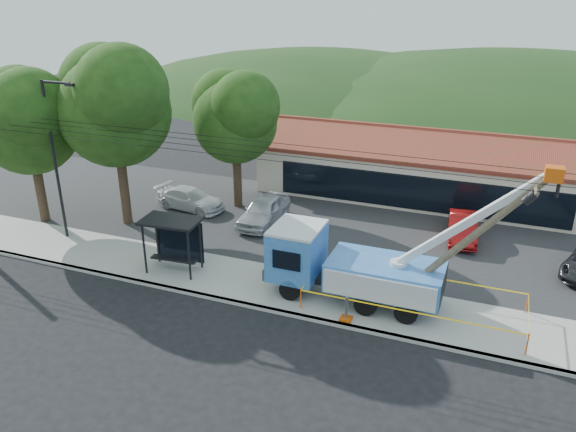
# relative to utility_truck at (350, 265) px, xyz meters

# --- Properties ---
(ground) EXTENTS (120.00, 120.00, 0.00)m
(ground) POSITION_rel_utility_truck_xyz_m (-2.89, -4.32, -1.80)
(ground) COLOR black
(ground) RESTS_ON ground
(curb) EXTENTS (60.00, 0.25, 0.15)m
(curb) POSITION_rel_utility_truck_xyz_m (-2.89, -2.22, -1.73)
(curb) COLOR #A6A29B
(curb) RESTS_ON ground
(sidewalk) EXTENTS (60.00, 4.00, 0.15)m
(sidewalk) POSITION_rel_utility_truck_xyz_m (-2.89, -0.32, -1.73)
(sidewalk) COLOR #A6A29B
(sidewalk) RESTS_ON ground
(parking_lot) EXTENTS (60.00, 12.00, 0.10)m
(parking_lot) POSITION_rel_utility_truck_xyz_m (-2.89, 7.68, -1.75)
(parking_lot) COLOR #28282B
(parking_lot) RESTS_ON ground
(strip_mall) EXTENTS (22.50, 8.53, 4.67)m
(strip_mall) POSITION_rel_utility_truck_xyz_m (1.11, 15.66, 0.08)
(strip_mall) COLOR beige
(strip_mall) RESTS_ON ground
(streetlight) EXTENTS (2.13, 0.22, 9.00)m
(streetlight) POSITION_rel_utility_truck_xyz_m (-16.67, 0.68, 3.50)
(streetlight) COLOR black
(streetlight) RESTS_ON ground
(tree_west_near) EXTENTS (7.56, 6.72, 10.80)m
(tree_west_near) POSITION_rel_utility_truck_xyz_m (-14.89, 3.68, 5.72)
(tree_west_near) COLOR #332316
(tree_west_near) RESTS_ON ground
(tree_west_far) EXTENTS (6.84, 6.08, 9.48)m
(tree_west_far) POSITION_rel_utility_truck_xyz_m (-19.89, 2.18, 4.74)
(tree_west_far) COLOR #332316
(tree_west_far) RESTS_ON ground
(tree_lot) EXTENTS (6.30, 5.60, 8.94)m
(tree_lot) POSITION_rel_utility_truck_xyz_m (-9.89, 8.68, 4.41)
(tree_lot) COLOR #332316
(tree_lot) RESTS_ON ground
(hill_west) EXTENTS (78.40, 56.00, 28.00)m
(hill_west) POSITION_rel_utility_truck_xyz_m (-17.89, 50.68, -1.80)
(hill_west) COLOR #1C3B15
(hill_west) RESTS_ON ground
(hill_center) EXTENTS (89.60, 64.00, 32.00)m
(hill_center) POSITION_rel_utility_truck_xyz_m (7.11, 50.68, -1.80)
(hill_center) COLOR #1C3B15
(hill_center) RESTS_ON ground
(utility_truck) EXTENTS (11.69, 4.24, 7.22)m
(utility_truck) POSITION_rel_utility_truck_xyz_m (0.00, 0.00, 0.00)
(utility_truck) COLOR black
(utility_truck) RESTS_ON ground
(leaning_pole) EXTENTS (6.11, 1.76, 7.16)m
(leaning_pole) POSITION_rel_utility_truck_xyz_m (4.96, -0.10, 2.20)
(leaning_pole) COLOR #4E4332
(leaning_pole) RESTS_ON ground
(bus_shelter) EXTENTS (3.00, 1.99, 2.76)m
(bus_shelter) POSITION_rel_utility_truck_xyz_m (-8.91, -0.47, 0.38)
(bus_shelter) COLOR black
(bus_shelter) RESTS_ON ground
(caution_tape) EXTENTS (9.42, 3.34, 0.97)m
(caution_tape) POSITION_rel_utility_truck_xyz_m (2.96, -0.05, -0.94)
(caution_tape) COLOR #E6540C
(caution_tape) RESTS_ON ground
(car_silver) EXTENTS (1.97, 4.84, 1.64)m
(car_silver) POSITION_rel_utility_truck_xyz_m (-7.16, 6.66, -1.80)
(car_silver) COLOR silver
(car_silver) RESTS_ON ground
(car_red) EXTENTS (2.00, 4.48, 1.43)m
(car_red) POSITION_rel_utility_truck_xyz_m (4.23, 8.65, -1.80)
(car_red) COLOR maroon
(car_red) RESTS_ON ground
(car_white) EXTENTS (4.91, 2.57, 1.36)m
(car_white) POSITION_rel_utility_truck_xyz_m (-12.49, 7.08, -1.80)
(car_white) COLOR silver
(car_white) RESTS_ON ground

